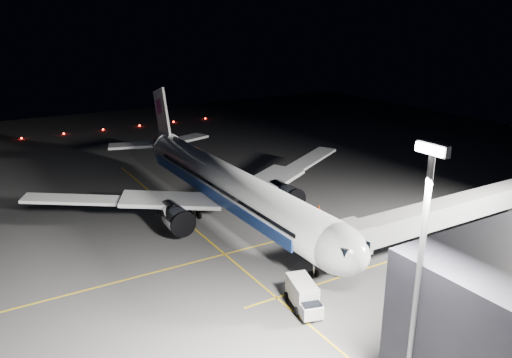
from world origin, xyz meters
The scene contains 13 objects.
ground centered at (0.00, 0.00, 0.00)m, with size 200.00×200.00×0.00m, color #4C4C4F.
guide_line_main centered at (10.00, 0.00, 0.01)m, with size 0.25×80.00×0.01m, color gold.
guide_line_cross centered at (0.00, -6.00, 0.01)m, with size 70.00×0.25×0.01m, color gold.
guide_line_side centered at (22.00, 10.00, 0.01)m, with size 0.25×40.00×0.01m, color gold.
airliner centered at (-1.08, 0.00, 5.16)m, with size 61.48×54.22×16.64m.
jet_bridge centered at (22.00, 18.06, 4.58)m, with size 3.60×34.40×6.30m.
floodlight_mast_south centered at (40.00, -6.01, 12.37)m, with size 2.40×0.67×20.70m.
taxiway_lights centered at (-72.00, 0.00, 0.22)m, with size 0.44×60.44×0.44m.
service_truck centered at (25.12, -4.76, 1.54)m, with size 6.01×3.68×2.88m.
baggage_tug centered at (-10.71, 10.42, 0.87)m, with size 2.78×2.32×1.88m.
safety_cone_a centered at (3.37, 14.00, 0.32)m, with size 0.43×0.43×0.64m, color #E63B09.
safety_cone_b centered at (-6.13, 4.00, 0.32)m, with size 0.42×0.42×0.64m, color #E63B09.
safety_cone_c centered at (5.39, 10.12, 0.28)m, with size 0.37×0.37×0.56m, color #E63B09.
Camera 1 is at (60.91, -31.75, 28.26)m, focal length 35.00 mm.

